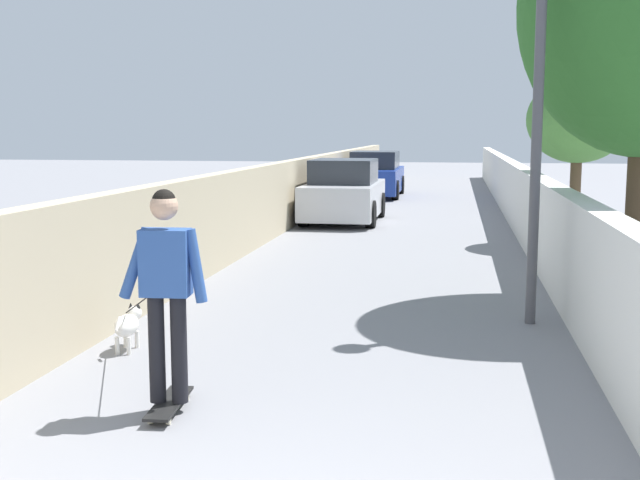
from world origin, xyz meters
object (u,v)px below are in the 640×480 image
object	(u,v)px
car_near	(344,193)
car_far	(375,175)
tree_right_mid	(578,120)
person_skateboarder	(166,278)
lamp_post	(540,50)
dog	(128,324)
skateboard	(169,403)

from	to	relation	value
car_near	car_far	xyz separation A→B (m)	(7.76, 0.00, 0.00)
tree_right_mid	car_far	bearing A→B (deg)	24.47
tree_right_mid	person_skateboarder	bearing A→B (deg)	156.14
lamp_post	person_skateboarder	xyz separation A→B (m)	(-3.52, 3.12, -2.04)
person_skateboarder	dog	size ratio (longest dim) A/B	0.87
car_far	person_skateboarder	bearing A→B (deg)	-178.71
skateboard	car_near	distance (m)	13.57
car_near	dog	bearing A→B (deg)	177.27
tree_right_mid	dog	size ratio (longest dim) A/B	1.69
lamp_post	skateboard	distance (m)	5.62
car_far	skateboard	bearing A→B (deg)	-178.71
skateboard	dog	bearing A→B (deg)	32.54
lamp_post	skateboard	size ratio (longest dim) A/B	5.67
lamp_post	car_near	world-z (taller)	lamp_post
lamp_post	car_far	world-z (taller)	lamp_post
person_skateboarder	skateboard	bearing A→B (deg)	90.00
skateboard	car_near	size ratio (longest dim) A/B	0.21
tree_right_mid	lamp_post	bearing A→B (deg)	168.12
skateboard	car_far	distance (m)	21.32
lamp_post	car_near	xyz separation A→B (m)	(10.02, 3.60, -2.42)
dog	person_skateboarder	bearing A→B (deg)	-147.46
person_skateboarder	dog	distance (m)	2.11
person_skateboarder	car_far	world-z (taller)	person_skateboarder
tree_right_mid	lamp_post	distance (m)	6.93
lamp_post	car_far	size ratio (longest dim) A/B	1.09
dog	car_far	bearing A→B (deg)	-1.65
car_near	person_skateboarder	bearing A→B (deg)	-177.98
car_near	car_far	size ratio (longest dim) A/B	0.90
skateboard	dog	distance (m)	1.95
tree_right_mid	skateboard	world-z (taller)	tree_right_mid
person_skateboarder	car_far	distance (m)	21.31
skateboard	car_far	size ratio (longest dim) A/B	0.19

